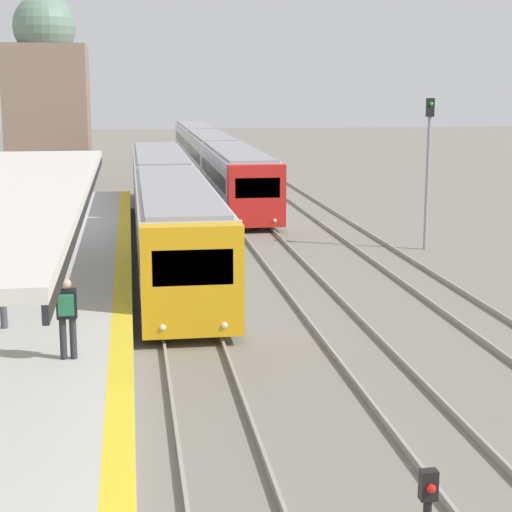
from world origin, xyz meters
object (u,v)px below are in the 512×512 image
object	(u,v)px
signal_mast_far	(428,157)
train_near	(166,200)
train_far	(211,155)
person_on_platform	(67,312)

from	to	relation	value
signal_mast_far	train_near	bearing A→B (deg)	162.74
train_far	signal_mast_far	xyz separation A→B (m)	(5.96, -25.28, 1.89)
person_on_platform	train_near	distance (m)	17.94
person_on_platform	signal_mast_far	distance (m)	19.44
train_near	train_far	xyz separation A→B (m)	(3.94, 22.20, -0.03)
train_near	signal_mast_far	bearing A→B (deg)	-17.26
train_far	signal_mast_far	size ratio (longest dim) A/B	7.16
train_far	person_on_platform	bearing A→B (deg)	-99.53
train_near	train_far	world-z (taller)	train_near
signal_mast_far	person_on_platform	bearing A→B (deg)	-130.84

